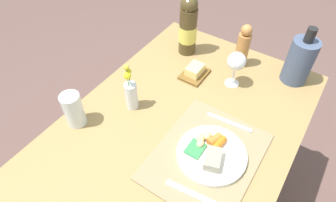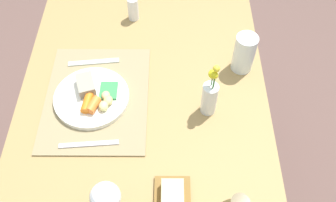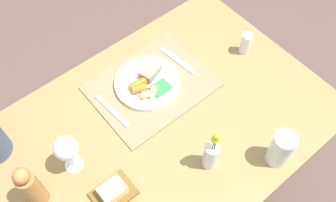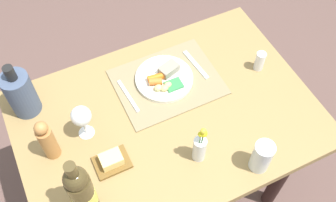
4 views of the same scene
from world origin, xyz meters
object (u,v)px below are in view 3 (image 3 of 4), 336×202
object	(u,v)px
salt_shaker	(246,44)
flower_vase	(211,154)
dining_table	(162,140)
dinner_plate	(148,82)
wine_glass	(66,149)
fork	(177,60)
knife	(112,111)
pepper_mill	(31,187)
butter_dish	(113,192)
water_tumbler	(280,150)

from	to	relation	value
salt_shaker	flower_vase	distance (m)	0.51
dining_table	dinner_plate	world-z (taller)	dinner_plate
dining_table	wine_glass	size ratio (longest dim) A/B	7.25
fork	flower_vase	xyz separation A→B (m)	(0.20, 0.39, 0.07)
knife	wine_glass	world-z (taller)	wine_glass
fork	knife	size ratio (longest dim) A/B	0.99
wine_glass	pepper_mill	bearing A→B (deg)	11.36
salt_shaker	flower_vase	bearing A→B (deg)	31.28
fork	salt_shaker	size ratio (longest dim) A/B	1.93
salt_shaker	butter_dish	bearing A→B (deg)	11.42
dining_table	water_tumbler	xyz separation A→B (m)	(-0.21, 0.34, 0.18)
dining_table	salt_shaker	distance (m)	0.49
dining_table	salt_shaker	size ratio (longest dim) A/B	12.85
dinner_plate	wine_glass	xyz separation A→B (m)	(0.38, 0.10, 0.10)
dinner_plate	knife	world-z (taller)	dinner_plate
wine_glass	flower_vase	bearing A→B (deg)	141.05
dinner_plate	flower_vase	bearing A→B (deg)	84.51
fork	salt_shaker	bearing A→B (deg)	145.44
knife	wine_glass	xyz separation A→B (m)	(0.21, 0.09, 0.11)
butter_dish	dinner_plate	bearing A→B (deg)	-142.41
water_tumbler	flower_vase	xyz separation A→B (m)	(0.18, -0.13, 0.01)
butter_dish	water_tumbler	bearing A→B (deg)	153.48
salt_shaker	wine_glass	size ratio (longest dim) A/B	0.56
knife	pepper_mill	bearing A→B (deg)	13.45
knife	wine_glass	bearing A→B (deg)	17.68
butter_dish	wine_glass	world-z (taller)	wine_glass
dinner_plate	fork	distance (m)	0.16
salt_shaker	knife	bearing A→B (deg)	-10.21
fork	knife	bearing A→B (deg)	-1.99
dining_table	pepper_mill	bearing A→B (deg)	-4.84
butter_dish	wine_glass	distance (m)	0.20
fork	pepper_mill	distance (m)	0.70
knife	salt_shaker	size ratio (longest dim) A/B	1.95
fork	wine_glass	world-z (taller)	wine_glass
wine_glass	fork	bearing A→B (deg)	-168.24
flower_vase	dinner_plate	bearing A→B (deg)	-95.49
dining_table	butter_dish	bearing A→B (deg)	19.51
pepper_mill	fork	bearing A→B (deg)	-168.32
water_tumbler	pepper_mill	bearing A→B (deg)	-29.46
knife	wine_glass	size ratio (longest dim) A/B	1.10
water_tumbler	butter_dish	bearing A→B (deg)	-26.52
dinner_plate	dining_table	bearing A→B (deg)	68.35
knife	water_tumbler	bearing A→B (deg)	117.94
pepper_mill	butter_dish	xyz separation A→B (m)	(-0.18, 0.14, -0.08)
fork	butter_dish	size ratio (longest dim) A/B	1.37
dinner_plate	salt_shaker	world-z (taller)	salt_shaker
pepper_mill	salt_shaker	bearing A→B (deg)	-179.18
dining_table	water_tumbler	bearing A→B (deg)	121.95
salt_shaker	butter_dish	distance (m)	0.75
knife	butter_dish	world-z (taller)	butter_dish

